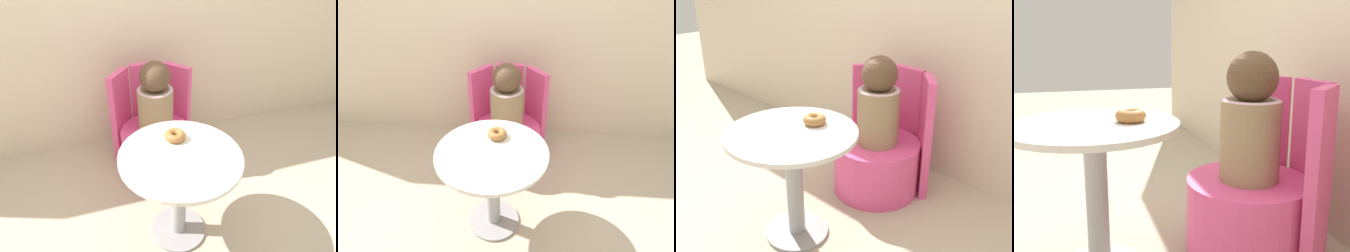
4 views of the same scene
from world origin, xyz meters
TOP-DOWN VIEW (x-y plane):
  - ground_plane at (0.00, 0.00)m, footprint 12.00×12.00m
  - round_table at (0.02, -0.01)m, footprint 0.67×0.67m
  - tub_chair at (0.05, 0.64)m, footprint 0.55×0.55m
  - booth_backrest at (0.05, 0.87)m, footprint 0.64×0.24m
  - child_figure at (0.05, 0.64)m, footprint 0.26×0.26m
  - donut at (0.03, 0.13)m, footprint 0.12×0.12m

SIDE VIEW (x-z plane):
  - ground_plane at x=0.00m, z-range 0.00..0.00m
  - tub_chair at x=0.05m, z-range 0.00..0.34m
  - booth_backrest at x=0.05m, z-range 0.00..0.77m
  - round_table at x=0.02m, z-range 0.15..0.78m
  - child_figure at x=0.05m, z-range 0.33..0.89m
  - donut at x=0.03m, z-range 0.63..0.68m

